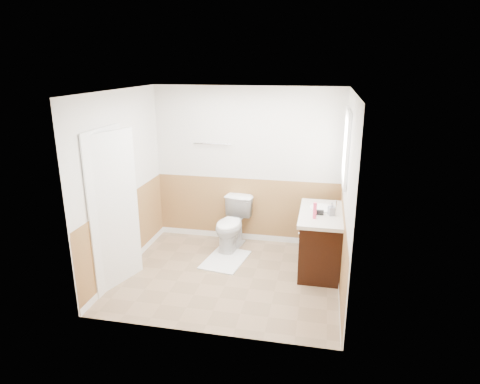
% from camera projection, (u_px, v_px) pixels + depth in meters
% --- Properties ---
extents(floor, '(3.00, 3.00, 0.00)m').
position_uv_depth(floor, '(229.00, 276.00, 5.78)').
color(floor, '#8C7051').
rests_on(floor, ground).
extents(ceiling, '(3.00, 3.00, 0.00)m').
position_uv_depth(ceiling, '(228.00, 91.00, 5.03)').
color(ceiling, white).
rests_on(ceiling, floor).
extents(wall_back, '(3.00, 0.00, 3.00)m').
position_uv_depth(wall_back, '(247.00, 166.00, 6.62)').
color(wall_back, silver).
rests_on(wall_back, floor).
extents(wall_front, '(3.00, 0.00, 3.00)m').
position_uv_depth(wall_front, '(199.00, 227.00, 4.19)').
color(wall_front, silver).
rests_on(wall_front, floor).
extents(wall_left, '(0.00, 3.00, 3.00)m').
position_uv_depth(wall_left, '(122.00, 183.00, 5.69)').
color(wall_left, silver).
rests_on(wall_left, floor).
extents(wall_right, '(0.00, 3.00, 3.00)m').
position_uv_depth(wall_right, '(347.00, 197.00, 5.12)').
color(wall_right, silver).
rests_on(wall_right, floor).
extents(wainscot_back, '(3.00, 0.00, 3.00)m').
position_uv_depth(wainscot_back, '(247.00, 211.00, 6.83)').
color(wainscot_back, '#A67F42').
rests_on(wainscot_back, floor).
extents(wainscot_front, '(3.00, 0.00, 3.00)m').
position_uv_depth(wainscot_front, '(202.00, 292.00, 4.42)').
color(wainscot_front, '#A67F42').
rests_on(wainscot_front, floor).
extents(wainscot_left, '(0.00, 2.60, 2.60)m').
position_uv_depth(wainscot_left, '(127.00, 234.00, 5.91)').
color(wainscot_left, '#A67F42').
rests_on(wainscot_left, floor).
extents(wainscot_right, '(0.00, 2.60, 2.60)m').
position_uv_depth(wainscot_right, '(342.00, 252.00, 5.34)').
color(wainscot_right, '#A67F42').
rests_on(wainscot_right, floor).
extents(toilet, '(0.56, 0.84, 0.80)m').
position_uv_depth(toilet, '(232.00, 224.00, 6.54)').
color(toilet, white).
rests_on(toilet, floor).
extents(bath_mat, '(0.67, 0.88, 0.02)m').
position_uv_depth(bath_mat, '(225.00, 260.00, 6.22)').
color(bath_mat, white).
rests_on(bath_mat, floor).
extents(vanity_cabinet, '(0.55, 1.10, 0.80)m').
position_uv_depth(vanity_cabinet, '(320.00, 242.00, 5.89)').
color(vanity_cabinet, black).
rests_on(vanity_cabinet, floor).
extents(vanity_knob_left, '(0.03, 0.03, 0.03)m').
position_uv_depth(vanity_knob_left, '(299.00, 233.00, 5.81)').
color(vanity_knob_left, silver).
rests_on(vanity_knob_left, vanity_cabinet).
extents(vanity_knob_right, '(0.03, 0.03, 0.03)m').
position_uv_depth(vanity_knob_right, '(300.00, 228.00, 5.99)').
color(vanity_knob_right, silver).
rests_on(vanity_knob_right, vanity_cabinet).
extents(countertop, '(0.60, 1.15, 0.05)m').
position_uv_depth(countertop, '(321.00, 214.00, 5.76)').
color(countertop, silver).
rests_on(countertop, vanity_cabinet).
extents(sink_basin, '(0.36, 0.36, 0.02)m').
position_uv_depth(sink_basin, '(322.00, 208.00, 5.89)').
color(sink_basin, white).
rests_on(sink_basin, countertop).
extents(faucet, '(0.02, 0.02, 0.14)m').
position_uv_depth(faucet, '(336.00, 205.00, 5.84)').
color(faucet, silver).
rests_on(faucet, countertop).
extents(lotion_bottle, '(0.05, 0.05, 0.22)m').
position_uv_depth(lotion_bottle, '(315.00, 211.00, 5.50)').
color(lotion_bottle, '#F13E68').
rests_on(lotion_bottle, countertop).
extents(soap_dispenser, '(0.11, 0.11, 0.18)m').
position_uv_depth(soap_dispenser, '(332.00, 209.00, 5.62)').
color(soap_dispenser, '#8E93A0').
rests_on(soap_dispenser, countertop).
extents(hair_dryer_body, '(0.14, 0.07, 0.07)m').
position_uv_depth(hair_dryer_body, '(319.00, 212.00, 5.66)').
color(hair_dryer_body, black).
rests_on(hair_dryer_body, countertop).
extents(hair_dryer_handle, '(0.03, 0.03, 0.07)m').
position_uv_depth(hair_dryer_handle, '(316.00, 214.00, 5.67)').
color(hair_dryer_handle, black).
rests_on(hair_dryer_handle, countertop).
extents(mirror_panel, '(0.02, 0.35, 0.90)m').
position_uv_depth(mirror_panel, '(344.00, 154.00, 6.06)').
color(mirror_panel, silver).
rests_on(mirror_panel, wall_right).
extents(window_frame, '(0.04, 0.80, 1.00)m').
position_uv_depth(window_frame, '(346.00, 148.00, 5.52)').
color(window_frame, white).
rests_on(window_frame, wall_right).
extents(window_glass, '(0.01, 0.70, 0.90)m').
position_uv_depth(window_glass, '(347.00, 148.00, 5.52)').
color(window_glass, white).
rests_on(window_glass, wall_right).
extents(door, '(0.29, 0.78, 2.04)m').
position_uv_depth(door, '(114.00, 211.00, 5.32)').
color(door, white).
rests_on(door, wall_left).
extents(door_frame, '(0.02, 0.92, 2.10)m').
position_uv_depth(door_frame, '(109.00, 210.00, 5.33)').
color(door_frame, white).
rests_on(door_frame, wall_left).
extents(door_knob, '(0.06, 0.06, 0.06)m').
position_uv_depth(door_knob, '(131.00, 208.00, 5.64)').
color(door_knob, silver).
rests_on(door_knob, door).
extents(towel_bar, '(0.62, 0.02, 0.02)m').
position_uv_depth(towel_bar, '(212.00, 144.00, 6.57)').
color(towel_bar, silver).
rests_on(towel_bar, wall_back).
extents(tp_holder_bar, '(0.14, 0.02, 0.02)m').
position_uv_depth(tp_holder_bar, '(240.00, 200.00, 6.74)').
color(tp_holder_bar, silver).
rests_on(tp_holder_bar, wall_back).
extents(tp_roll, '(0.10, 0.11, 0.11)m').
position_uv_depth(tp_roll, '(240.00, 200.00, 6.74)').
color(tp_roll, white).
rests_on(tp_roll, tp_holder_bar).
extents(tp_sheet, '(0.10, 0.01, 0.16)m').
position_uv_depth(tp_sheet, '(240.00, 206.00, 6.77)').
color(tp_sheet, white).
rests_on(tp_sheet, tp_roll).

